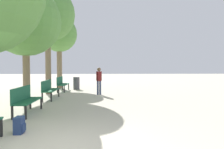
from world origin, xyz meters
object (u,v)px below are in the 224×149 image
object	(u,v)px
backpack	(19,125)
tree_row_1	(26,21)
bench_row_2	(49,88)
bench_row_3	(62,83)
bench_row_1	(25,98)
tree_row_3	(59,35)
pedestrian_near	(99,79)
trash_bin	(76,83)
tree_row_2	(48,15)

from	to	relation	value
backpack	tree_row_1	bearing A→B (deg)	106.74
bench_row_2	bench_row_3	world-z (taller)	same
bench_row_1	tree_row_1	size ratio (longest dim) A/B	0.35
bench_row_3	tree_row_1	bearing A→B (deg)	-96.24
bench_row_3	tree_row_3	bearing A→B (deg)	105.03
bench_row_2	bench_row_3	bearing A→B (deg)	90.00
bench_row_3	tree_row_3	xyz separation A→B (m)	(-0.55, 2.06, 3.48)
bench_row_3	tree_row_3	world-z (taller)	tree_row_3
bench_row_2	tree_row_1	bearing A→B (deg)	-108.50
bench_row_2	pedestrian_near	distance (m)	3.00
backpack	bench_row_3	bearing A→B (deg)	94.19
bench_row_1	pedestrian_near	bearing A→B (deg)	63.00
bench_row_1	tree_row_1	distance (m)	3.57
bench_row_2	trash_bin	size ratio (longest dim) A/B	2.03
tree_row_3	backpack	bearing A→B (deg)	-83.76
bench_row_3	backpack	size ratio (longest dim) A/B	4.23
tree_row_2	trash_bin	bearing A→B (deg)	59.96
tree_row_1	pedestrian_near	xyz separation A→B (m)	(3.08, 3.22, -2.71)
backpack	bench_row_2	bearing A→B (deg)	96.67
bench_row_3	pedestrian_near	bearing A→B (deg)	-35.91
bench_row_3	backpack	world-z (taller)	bench_row_3
pedestrian_near	trash_bin	world-z (taller)	pedestrian_near
bench_row_1	tree_row_3	distance (m)	9.53
bench_row_1	tree_row_1	world-z (taller)	tree_row_1
pedestrian_near	bench_row_3	bearing A→B (deg)	144.09
tree_row_2	tree_row_3	world-z (taller)	tree_row_2
bench_row_1	bench_row_3	distance (m)	6.80
tree_row_3	pedestrian_near	distance (m)	5.86
bench_row_3	tree_row_2	xyz separation A→B (m)	(-0.55, -1.30, 4.20)
bench_row_2	tree_row_1	world-z (taller)	tree_row_1
bench_row_1	tree_row_3	xyz separation A→B (m)	(-0.55, 8.85, 3.48)
tree_row_1	trash_bin	size ratio (longest dim) A/B	5.77
bench_row_1	tree_row_3	bearing A→B (deg)	93.57
backpack	pedestrian_near	xyz separation A→B (m)	(1.86, 7.27, 0.71)
backpack	trash_bin	bearing A→B (deg)	89.02
tree_row_2	pedestrian_near	bearing A→B (deg)	-9.80
bench_row_1	bench_row_2	distance (m)	3.40
backpack	trash_bin	world-z (taller)	trash_bin
bench_row_1	trash_bin	bearing A→B (deg)	83.92
bench_row_3	tree_row_2	bearing A→B (deg)	-113.00
backpack	pedestrian_near	distance (m)	7.54
bench_row_2	tree_row_1	size ratio (longest dim) A/B	0.35
tree_row_2	tree_row_3	size ratio (longest dim) A/B	1.18
bench_row_2	trash_bin	xyz separation A→B (m)	(0.84, 4.51, -0.11)
bench_row_2	tree_row_1	distance (m)	3.53
bench_row_1	bench_row_3	xyz separation A→B (m)	(0.00, 6.80, 0.00)
backpack	tree_row_3	bearing A→B (deg)	96.24
tree_row_3	tree_row_2	bearing A→B (deg)	-90.00
bench_row_1	tree_row_3	world-z (taller)	tree_row_3
bench_row_3	tree_row_1	size ratio (longest dim) A/B	0.35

